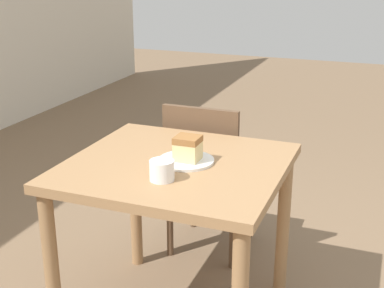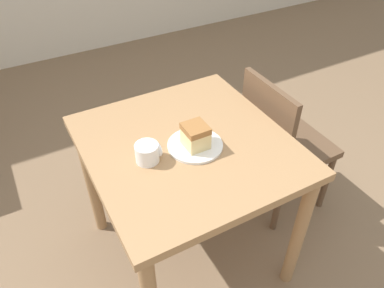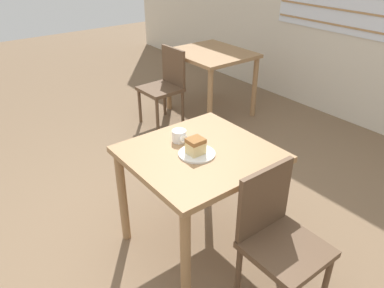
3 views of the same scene
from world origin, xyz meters
name	(u,v)px [view 1 (image 1 of 3)]	position (x,y,z in m)	size (l,w,h in m)	color
dining_table_near	(176,189)	(0.13, 0.31, 0.65)	(0.84, 0.88, 0.77)	#9E754C
chair_near_window	(208,173)	(0.75, 0.38, 0.48)	(0.42, 0.42, 0.87)	brown
plate	(186,161)	(0.15, 0.27, 0.78)	(0.23, 0.23, 0.01)	white
cake_slice	(188,148)	(0.15, 0.26, 0.83)	(0.09, 0.10, 0.10)	#E5CC89
coffee_mug	(162,170)	(-0.05, 0.28, 0.81)	(0.10, 0.09, 0.08)	white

